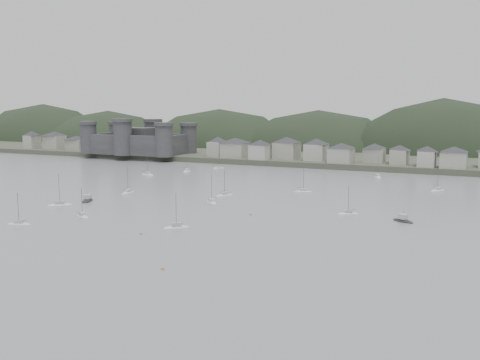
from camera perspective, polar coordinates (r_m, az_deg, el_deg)
The scene contains 9 objects.
ground at distance 135.04m, azimuth -13.84°, elevation -6.44°, with size 900.00×900.00×0.00m, color slate.
far_shore_land at distance 405.94m, azimuth 13.44°, elevation 3.18°, with size 900.00×250.00×3.00m, color #383D2D.
forested_ridge at distance 381.24m, azimuth 13.28°, elevation 0.97°, with size 851.55×103.94×102.57m.
castle at distance 347.45m, azimuth -10.57°, elevation 4.08°, with size 66.00×43.00×20.00m.
waterfront_town at distance 287.29m, azimuth 18.72°, elevation 2.59°, with size 451.48×28.46×12.92m.
moored_fleet at distance 199.79m, azimuth -9.99°, elevation -1.68°, with size 230.33×159.18×12.16m.
motor_launch_near at distance 161.61m, azimuth 16.69°, elevation -4.09°, with size 7.24×5.72×3.68m.
motor_launch_far at distance 194.85m, azimuth -15.67°, elevation -2.06°, with size 6.59×9.01×4.03m.
mooring_buoys at distance 166.94m, azimuth -5.96°, elevation -3.48°, with size 162.41×128.90×0.70m.
Camera 1 is at (83.39, -101.06, 32.67)m, focal length 40.78 mm.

